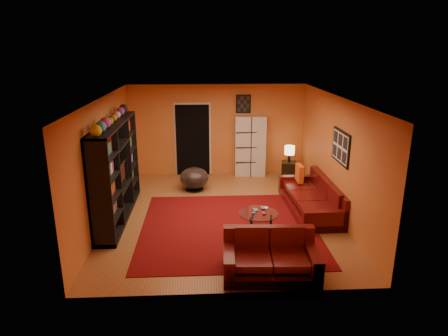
{
  "coord_description": "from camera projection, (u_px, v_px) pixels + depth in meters",
  "views": [
    {
      "loc": [
        -0.39,
        -8.27,
        3.64
      ],
      "look_at": [
        0.05,
        0.1,
        1.05
      ],
      "focal_mm": 32.0,
      "sensor_mm": 36.0,
      "label": 1
    }
  ],
  "objects": [
    {
      "name": "storage_cabinet",
      "position": [
        250.0,
        146.0,
        11.44
      ],
      "size": [
        0.89,
        0.44,
        1.74
      ],
      "primitive_type": "cube",
      "rotation": [
        0.0,
        0.0,
        -0.06
      ],
      "color": "beige",
      "rests_on": "floor"
    },
    {
      "name": "coffee_table",
      "position": [
        259.0,
        215.0,
        8.02
      ],
      "size": [
        0.81,
        0.81,
        0.4
      ],
      "rotation": [
        0.0,
        0.0,
        -0.13
      ],
      "color": "silver",
      "rests_on": "floor"
    },
    {
      "name": "wall_front",
      "position": [
        232.0,
        215.0,
        5.73
      ],
      "size": [
        6.0,
        0.0,
        6.0
      ],
      "primitive_type": "plane",
      "rotation": [
        -1.57,
        0.0,
        0.0
      ],
      "color": "#C9682C",
      "rests_on": "floor"
    },
    {
      "name": "tv",
      "position": [
        119.0,
        174.0,
        8.57
      ],
      "size": [
        0.92,
        0.12,
        0.53
      ],
      "primitive_type": "imported",
      "rotation": [
        0.0,
        0.0,
        1.57
      ],
      "color": "black",
      "rests_on": "entertainment_unit"
    },
    {
      "name": "loveseat",
      "position": [
        270.0,
        256.0,
        6.63
      ],
      "size": [
        1.59,
        1.0,
        0.85
      ],
      "rotation": [
        0.0,
        0.0,
        1.52
      ],
      "color": "#48090B",
      "rests_on": "rug"
    },
    {
      "name": "table_lamp",
      "position": [
        290.0,
        151.0,
        11.08
      ],
      "size": [
        0.28,
        0.28,
        0.47
      ],
      "color": "black",
      "rests_on": "side_table"
    },
    {
      "name": "rug",
      "position": [
        228.0,
        227.0,
        8.32
      ],
      "size": [
        3.6,
        3.6,
        0.01
      ],
      "primitive_type": "cube",
      "color": "#50090B",
      "rests_on": "floor"
    },
    {
      "name": "sofa",
      "position": [
        315.0,
        198.0,
        9.13
      ],
      "size": [
        1.05,
        2.46,
        0.85
      ],
      "rotation": [
        0.0,
        0.0,
        0.02
      ],
      "color": "#48090B",
      "rests_on": "rug"
    },
    {
      "name": "side_table",
      "position": [
        289.0,
        171.0,
        11.25
      ],
      "size": [
        0.47,
        0.47,
        0.5
      ],
      "primitive_type": "cube",
      "rotation": [
        0.0,
        0.0,
        -0.21
      ],
      "color": "black",
      "rests_on": "floor"
    },
    {
      "name": "throw_pillow",
      "position": [
        299.0,
        173.0,
        9.78
      ],
      "size": [
        0.12,
        0.42,
        0.42
      ],
      "primitive_type": "cube",
      "color": "#F55D1B",
      "rests_on": "sofa"
    },
    {
      "name": "bowl_chair",
      "position": [
        194.0,
        178.0,
        10.38
      ],
      "size": [
        0.75,
        0.75,
        0.6
      ],
      "color": "black",
      "rests_on": "floor"
    },
    {
      "name": "wall_art_back",
      "position": [
        243.0,
        104.0,
        11.26
      ],
      "size": [
        0.42,
        0.03,
        0.52
      ],
      "primitive_type": "cube",
      "color": "black",
      "rests_on": "wall_back"
    },
    {
      "name": "wall_right",
      "position": [
        336.0,
        157.0,
        8.72
      ],
      "size": [
        0.0,
        6.0,
        6.0
      ],
      "primitive_type": "plane",
      "rotation": [
        1.57,
        0.0,
        -1.57
      ],
      "color": "#C9682C",
      "rests_on": "floor"
    },
    {
      "name": "wall_art_right",
      "position": [
        341.0,
        147.0,
        8.35
      ],
      "size": [
        0.03,
        1.0,
        0.7
      ],
      "primitive_type": "cube",
      "color": "black",
      "rests_on": "wall_right"
    },
    {
      "name": "entertainment_unit",
      "position": [
        116.0,
        171.0,
        8.56
      ],
      "size": [
        0.45,
        3.0,
        2.1
      ],
      "primitive_type": "cube",
      "color": "black",
      "rests_on": "floor"
    },
    {
      "name": "ceiling",
      "position": [
        222.0,
        98.0,
        8.21
      ],
      "size": [
        6.0,
        6.0,
        0.0
      ],
      "primitive_type": "plane",
      "rotation": [
        3.14,
        0.0,
        0.0
      ],
      "color": "white",
      "rests_on": "wall_back"
    },
    {
      "name": "wall_back",
      "position": [
        217.0,
        130.0,
        11.46
      ],
      "size": [
        6.0,
        0.0,
        6.0
      ],
      "primitive_type": "plane",
      "rotation": [
        1.57,
        0.0,
        0.0
      ],
      "color": "#C9682C",
      "rests_on": "floor"
    },
    {
      "name": "doorway",
      "position": [
        193.0,
        140.0,
        11.47
      ],
      "size": [
        0.95,
        0.1,
        2.04
      ],
      "primitive_type": "cube",
      "color": "black",
      "rests_on": "floor"
    },
    {
      "name": "floor",
      "position": [
        222.0,
        214.0,
        8.98
      ],
      "size": [
        6.0,
        6.0,
        0.0
      ],
      "primitive_type": "plane",
      "color": "brown",
      "rests_on": "ground"
    },
    {
      "name": "wall_left",
      "position": [
        105.0,
        160.0,
        8.47
      ],
      "size": [
        0.0,
        6.0,
        6.0
      ],
      "primitive_type": "plane",
      "rotation": [
        1.57,
        0.0,
        1.57
      ],
      "color": "#C9682C",
      "rests_on": "floor"
    }
  ]
}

